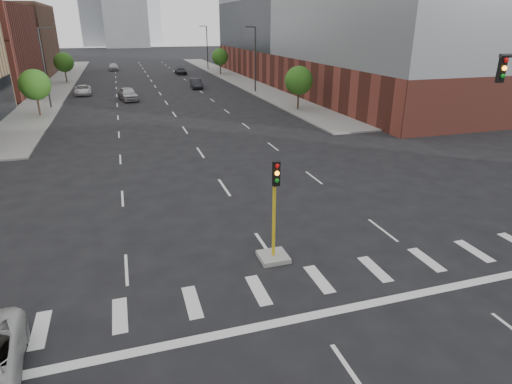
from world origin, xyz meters
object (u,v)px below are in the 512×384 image
car_near_left (128,94)px  car_distant (113,67)px  car_far_left (83,90)px  car_mid_right (196,83)px  median_traffic_signal (274,239)px

car_near_left → car_distant: (-1.77, 41.96, -0.04)m
car_far_left → car_mid_right: bearing=3.2°
median_traffic_signal → car_near_left: size_ratio=0.87×
car_mid_right → car_distant: car_distant is taller
car_far_left → car_distant: car_distant is taller
car_near_left → car_mid_right: size_ratio=1.14×
car_mid_right → car_far_left: size_ratio=0.93×
median_traffic_signal → car_mid_right: bearing=83.5°
car_near_left → car_far_left: size_ratio=1.06×
car_near_left → car_distant: size_ratio=1.05×
car_distant → car_far_left: bearing=-98.0°
median_traffic_signal → car_distant: (-6.31, 86.16, -0.16)m
car_mid_right → car_distant: size_ratio=0.93×
car_near_left → car_far_left: 9.12m
car_near_left → car_mid_right: bearing=30.3°
median_traffic_signal → car_distant: bearing=94.2°
median_traffic_signal → car_near_left: median_traffic_signal is taller
median_traffic_signal → car_near_left: 44.44m
median_traffic_signal → car_far_left: median_traffic_signal is taller
median_traffic_signal → car_far_left: 52.18m
median_traffic_signal → car_distant: 86.39m
car_far_left → car_near_left: bearing=-52.6°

